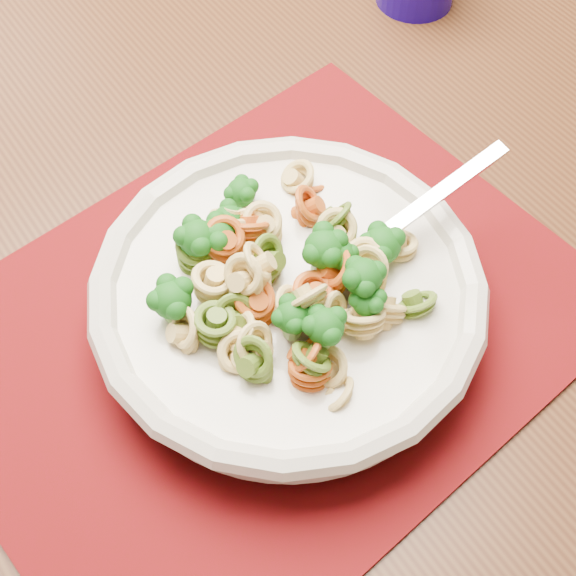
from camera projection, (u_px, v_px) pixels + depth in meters
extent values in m
cube|color=#512C1B|center=(102.00, 246.00, 1.58)|extent=(4.00, 4.00, 0.01)
cube|color=#4A2A15|center=(190.00, 256.00, 0.63)|extent=(1.44, 1.16, 0.04)
cube|color=#4A2A15|center=(403.00, 93.00, 1.29)|extent=(0.09, 0.09, 0.74)
cube|color=#620410|center=(264.00, 325.00, 0.57)|extent=(0.54, 0.49, 0.00)
cylinder|color=beige|center=(288.00, 315.00, 0.57)|extent=(0.12, 0.12, 0.01)
cylinder|color=beige|center=(288.00, 300.00, 0.55)|extent=(0.25, 0.25, 0.03)
torus|color=beige|center=(288.00, 287.00, 0.54)|extent=(0.27, 0.27, 0.02)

